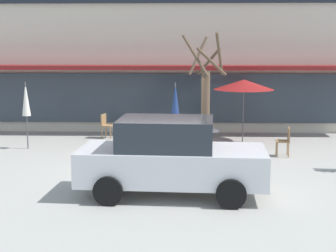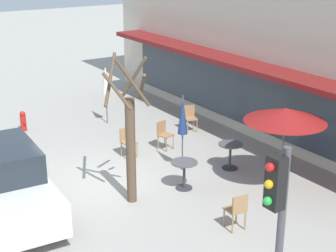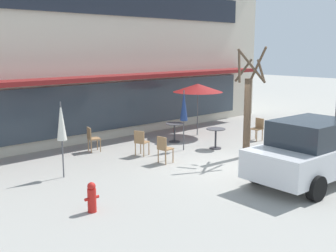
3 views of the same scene
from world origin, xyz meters
TOP-DOWN VIEW (x-y plane):
  - ground_plane at (0.00, 0.00)m, footprint 80.00×80.00m
  - building_facade at (0.00, 9.97)m, footprint 18.71×9.10m
  - cafe_table_near_wall at (1.44, 1.91)m, footprint 0.70×0.70m
  - cafe_table_streetside at (1.09, 3.75)m, footprint 0.70×0.70m
  - patio_umbrella_green_folded at (2.77, 4.08)m, footprint 2.10×2.10m
  - patio_umbrella_cream_folded at (-4.45, 2.61)m, footprint 0.28×0.28m
  - patio_umbrella_corner_open at (0.41, 2.56)m, footprint 0.28×0.28m
  - cafe_chair_0 at (-1.24, 2.99)m, footprint 0.50×0.50m
  - cafe_chair_1 at (3.80, 1.71)m, footprint 0.43×0.43m
  - cafe_chair_2 at (-2.15, 4.64)m, footprint 0.49×0.49m
  - cafe_chair_3 at (-1.31, 1.74)m, footprint 0.42×0.42m
  - parked_sedan at (0.40, -2.48)m, footprint 4.29×2.20m
  - street_tree at (1.30, 0.40)m, footprint 1.25×1.19m

SIDE VIEW (x-z plane):
  - ground_plane at x=0.00m, z-range 0.00..0.00m
  - cafe_table_near_wall at x=1.44m, z-range 0.14..0.90m
  - cafe_table_streetside at x=1.09m, z-range 0.14..0.90m
  - cafe_chair_0 at x=-1.24m, z-range 0.08..0.97m
  - cafe_chair_1 at x=3.80m, z-range 0.08..0.97m
  - cafe_chair_2 at x=-2.15m, z-range 0.08..0.97m
  - cafe_chair_3 at x=-1.31m, z-range 0.08..0.97m
  - parked_sedan at x=0.40m, z-range 0.00..1.76m
  - patio_umbrella_cream_folded at x=-4.45m, z-range 0.53..2.73m
  - patio_umbrella_corner_open at x=0.41m, z-range 0.53..2.73m
  - street_tree at x=1.30m, z-range -0.19..3.55m
  - patio_umbrella_green_folded at x=2.77m, z-range 0.92..3.12m
  - building_facade at x=0.00m, z-range 0.00..7.62m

